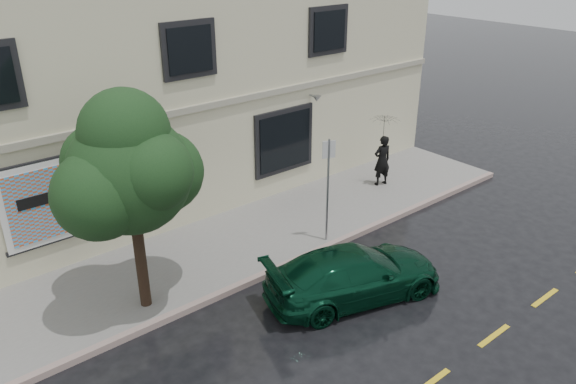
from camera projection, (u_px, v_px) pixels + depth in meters
ground at (312, 300)px, 13.39m from camera, size 90.00×90.00×0.00m
sidewalk at (234, 245)px, 15.63m from camera, size 20.00×3.50×0.15m
curb at (273, 271)px, 14.41m from camera, size 20.00×0.18×0.16m
road_marking at (431, 382)px, 10.94m from camera, size 19.00×0.12×0.01m
building at (129, 85)px, 18.22m from camera, size 20.00×8.12×7.00m
billboard at (88, 192)px, 14.12m from camera, size 4.30×0.16×2.20m
car at (354, 274)px, 13.29m from camera, size 4.70×3.04×1.26m
pedestrian at (382, 160)px, 18.86m from camera, size 0.71×0.55×1.74m
umbrella at (385, 125)px, 18.34m from camera, size 1.19×1.19×0.76m
street_tree at (130, 174)px, 11.65m from camera, size 2.59×2.59×4.58m
sign_pole at (328, 182)px, 15.01m from camera, size 0.35×0.16×2.98m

